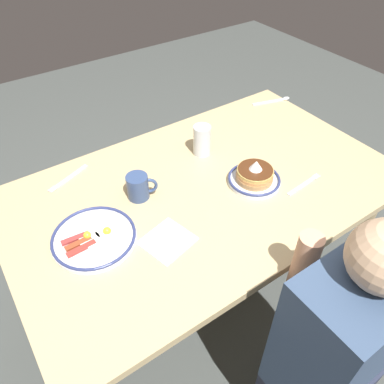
# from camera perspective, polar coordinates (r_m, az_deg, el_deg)

# --- Properties ---
(ground_plane) EXTENTS (6.00, 6.00, 0.00)m
(ground_plane) POSITION_cam_1_polar(r_m,az_deg,el_deg) (1.98, 1.48, -15.29)
(ground_plane) COLOR #434845
(dining_table) EXTENTS (1.46, 0.88, 0.73)m
(dining_table) POSITION_cam_1_polar(r_m,az_deg,el_deg) (1.46, 1.92, -1.36)
(dining_table) COLOR tan
(dining_table) RESTS_ON ground_plane
(plate_near_main) EXTENTS (0.27, 0.27, 0.04)m
(plate_near_main) POSITION_cam_1_polar(r_m,az_deg,el_deg) (1.26, -14.68, -6.73)
(plate_near_main) COLOR white
(plate_near_main) RESTS_ON dining_table
(plate_center_pancakes) EXTENTS (0.20, 0.20, 0.10)m
(plate_center_pancakes) POSITION_cam_1_polar(r_m,az_deg,el_deg) (1.43, 9.47, 2.31)
(plate_center_pancakes) COLOR white
(plate_center_pancakes) RESTS_ON dining_table
(coffee_mug) EXTENTS (0.11, 0.08, 0.09)m
(coffee_mug) POSITION_cam_1_polar(r_m,az_deg,el_deg) (1.35, -8.13, 0.83)
(coffee_mug) COLOR #334772
(coffee_mug) RESTS_ON dining_table
(drinking_glass) EXTENTS (0.07, 0.07, 0.13)m
(drinking_glass) POSITION_cam_1_polar(r_m,az_deg,el_deg) (1.54, 1.51, 7.66)
(drinking_glass) COLOR silver
(drinking_glass) RESTS_ON dining_table
(paper_napkin) EXTENTS (0.18, 0.17, 0.00)m
(paper_napkin) POSITION_cam_1_polar(r_m,az_deg,el_deg) (1.22, -3.73, -7.39)
(paper_napkin) COLOR white
(paper_napkin) RESTS_ON dining_table
(fork_near) EXTENTS (0.18, 0.09, 0.01)m
(fork_near) POSITION_cam_1_polar(r_m,az_deg,el_deg) (1.52, -18.28, 1.98)
(fork_near) COLOR silver
(fork_near) RESTS_ON dining_table
(fork_far) EXTENTS (0.18, 0.03, 0.01)m
(fork_far) POSITION_cam_1_polar(r_m,az_deg,el_deg) (1.48, 16.66, 1.09)
(fork_far) COLOR silver
(fork_far) RESTS_ON dining_table
(tea_spoon) EXTENTS (0.20, 0.07, 0.01)m
(tea_spoon) POSITION_cam_1_polar(r_m,az_deg,el_deg) (1.99, 12.73, 13.45)
(tea_spoon) COLOR silver
(tea_spoon) RESTS_ON dining_table
(seated_diner) EXTENTS (0.37, 0.34, 1.10)m
(seated_diner) POSITION_cam_1_polar(r_m,az_deg,el_deg) (1.34, 20.06, -22.55)
(seated_diner) COLOR #384C6B
(seated_diner) RESTS_ON ground_plane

